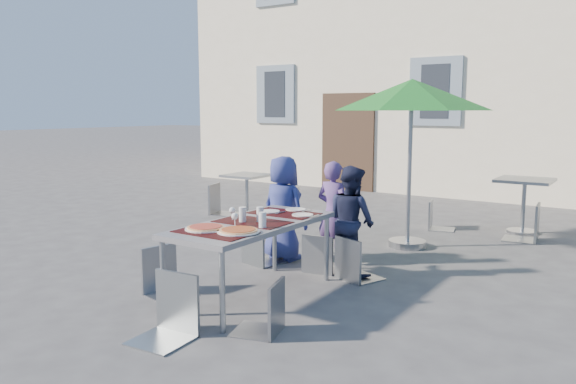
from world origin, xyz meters
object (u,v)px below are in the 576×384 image
Objects in this scene: chair_5 at (168,268)px; pizza_near_right at (238,231)px; dining_table at (252,228)px; chair_0 at (259,221)px; bg_chair_l_1 at (437,198)px; child_2 at (351,220)px; chair_2 at (355,233)px; patio_umbrella at (412,97)px; child_1 at (333,213)px; cafe_table_0 at (247,188)px; bg_chair_r_1 at (530,199)px; child_0 at (283,208)px; bg_chair_r_0 at (289,184)px; chair_4 at (266,276)px; cafe_table_1 at (524,194)px; chair_3 at (164,242)px; pizza_near_left at (206,228)px; bg_chair_l_0 at (219,180)px; chair_1 at (320,231)px.

pizza_near_right is at bearing 78.33° from chair_5.
dining_table is 1.18m from chair_0.
bg_chair_l_1 is at bearing 70.44° from chair_0.
child_2 reaches higher than chair_2.
bg_chair_l_1 is at bearing 92.46° from chair_2.
patio_umbrella is at bearing 83.15° from chair_5.
chair_0 is 0.99× the size of chair_2.
child_1 is (-0.12, 1.95, -0.15)m from pizza_near_right.
dining_table is at bearing -119.74° from chair_2.
chair_2 is at bearing -35.43° from cafe_table_0.
patio_umbrella is 2.21× the size of bg_chair_r_1.
bg_chair_r_0 is (-1.34, 2.16, -0.04)m from child_0.
bg_chair_r_0 is at bearing 117.60° from pizza_near_right.
bg_chair_l_1 is at bearing 86.52° from pizza_near_right.
child_2 is 1.67× the size of cafe_table_0.
cafe_table_1 is (0.98, 5.20, 0.10)m from chair_4.
chair_0 is at bearing 120.20° from pizza_near_right.
dining_table is at bearing 94.92° from child_2.
chair_0 is at bearing 78.62° from child_0.
chair_3 is (-0.26, -1.74, -0.11)m from child_0.
bg_chair_l_1 is at bearing 85.39° from chair_5.
dining_table is 1.83× the size of bg_chair_r_1.
child_1 is at bearing 84.07° from pizza_near_left.
chair_5 is at bearing -140.77° from chair_4.
child_0 is at bearing -123.90° from cafe_table_1.
pizza_near_right is 0.39× the size of chair_5.
bg_chair_r_0 is 2.41m from bg_chair_l_1.
chair_2 is 1.00× the size of chair_3.
bg_chair_r_0 reaches higher than chair_3.
chair_5 is (0.57, -2.49, -0.06)m from child_0.
bg_chair_l_0 is at bearing -169.50° from bg_chair_r_0.
bg_chair_r_1 reaches higher than chair_0.
pizza_near_left reaches higher than cafe_table_0.
bg_chair_r_0 is at bearing -19.23° from child_2.
pizza_near_left is 0.37× the size of bg_chair_l_0.
bg_chair_l_1 is (0.33, 3.00, 0.00)m from chair_1.
bg_chair_l_0 is at bearing 132.31° from pizza_near_right.
bg_chair_l_1 is 1.34m from bg_chair_r_1.
bg_chair_l_1 is (0.60, 4.61, -0.28)m from pizza_near_left.
bg_chair_r_1 reaches higher than dining_table.
child_1 is at bearing 98.41° from chair_1.
child_1 is at bearing -117.24° from cafe_table_1.
chair_4 is 3.76m from patio_umbrella.
child_0 is at bearing -35.95° from bg_chair_l_0.
bg_chair_l_0 is 5.03m from bg_chair_r_1.
bg_chair_l_0 is (-3.36, 3.69, -0.17)m from pizza_near_right.
bg_chair_l_0 is at bearing -164.98° from cafe_table_1.
child_1 is at bearing 36.44° from chair_0.
cafe_table_0 is at bearing -9.32° from child_2.
patio_umbrella reaches higher than pizza_near_left.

